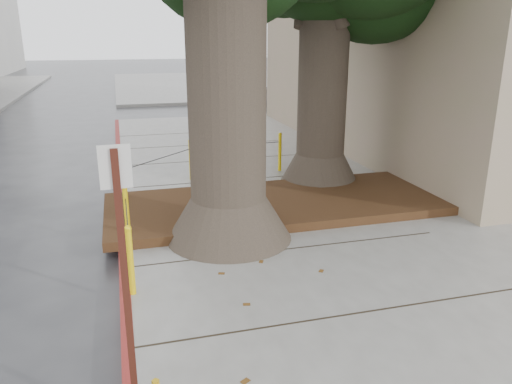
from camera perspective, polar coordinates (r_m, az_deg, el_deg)
The scene contains 9 objects.
ground at distance 6.10m, azimuth 5.52°, elevation -15.70°, with size 140.00×140.00×0.00m, color #28282B.
sidewalk_far at distance 35.78m, azimuth -2.61°, elevation 12.30°, with size 16.00×20.00×0.15m, color slate.
curb_red at distance 7.95m, azimuth -14.89°, elevation -7.32°, with size 0.14×26.00×0.16m, color maroon.
planter_bed at distance 9.60m, azimuth 2.39°, elevation -1.35°, with size 6.40×2.60×0.16m, color black.
building_side_white at distance 35.59m, azimuth 15.69°, elevation 18.81°, with size 10.00×10.00×9.00m, color silver.
bollard_ring at distance 9.56m, azimuth -8.60°, elevation 1.10°, with size 3.79×5.39×0.95m.
signpost at distance 4.15m, azimuth -14.78°, elevation -9.09°, with size 0.24×0.06×2.42m.
car_silver at distance 24.06m, azimuth 2.15°, elevation 10.84°, with size 1.26×3.12×1.06m, color #B6B5BB.
car_red at distance 28.01m, azimuth 15.14°, elevation 11.38°, with size 1.30×3.71×1.22m, color maroon.
Camera 1 is at (-1.89, -4.75, 3.34)m, focal length 35.00 mm.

